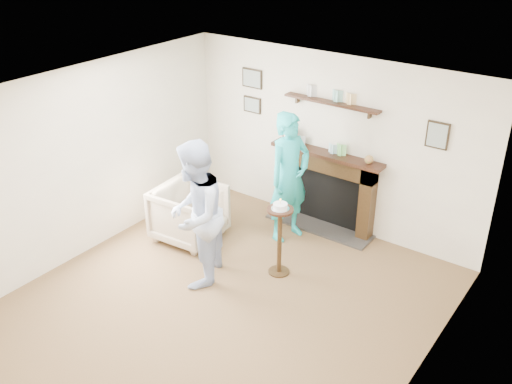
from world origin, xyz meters
TOP-DOWN VIEW (x-y plane):
  - ground at (0.00, 0.00)m, footprint 5.00×5.00m
  - room_shell at (-0.00, 0.69)m, footprint 4.54×5.02m
  - armchair at (-1.32, 0.96)m, footprint 0.93×0.91m
  - man at (-0.58, 0.28)m, footprint 1.01×1.11m
  - woman at (-0.25, 1.82)m, footprint 0.60×0.76m
  - pedestal_table at (0.16, 0.99)m, footprint 0.33×0.33m

SIDE VIEW (x-z plane):
  - ground at x=0.00m, z-range 0.00..0.00m
  - armchair at x=-1.32m, z-range -0.39..0.39m
  - man at x=-0.58m, z-range -0.92..0.92m
  - woman at x=-0.25m, z-range -0.92..0.92m
  - pedestal_table at x=0.16m, z-range 0.12..1.18m
  - room_shell at x=0.00m, z-range 0.36..2.88m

